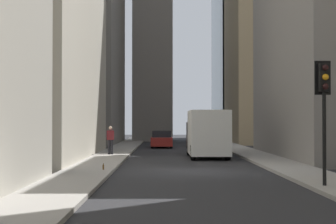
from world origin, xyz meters
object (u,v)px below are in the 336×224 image
traffic_light_foreground (324,93)px  discarded_bottle (103,167)px  delivery_truck (207,134)px  sedan_red (162,140)px  pedestrian (110,139)px

traffic_light_foreground → discarded_bottle: size_ratio=14.84×
delivery_truck → sedan_red: 13.03m
pedestrian → discarded_bottle: pedestrian is taller
traffic_light_foreground → pedestrian: bearing=27.0°
sedan_red → delivery_truck: bearing=-167.6°
sedan_red → discarded_bottle: size_ratio=15.93×
sedan_red → traffic_light_foreground: traffic_light_foreground is taller
delivery_truck → traffic_light_foreground: size_ratio=1.61×
sedan_red → pedestrian: 12.24m
sedan_red → traffic_light_foreground: 29.00m
sedan_red → pedestrian: pedestrian is taller
traffic_light_foreground → discarded_bottle: traffic_light_foreground is taller
pedestrian → traffic_light_foreground: bearing=-153.0°
traffic_light_foreground → discarded_bottle: (5.74, 7.70, -2.84)m
discarded_bottle → sedan_red: bearing=-6.1°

